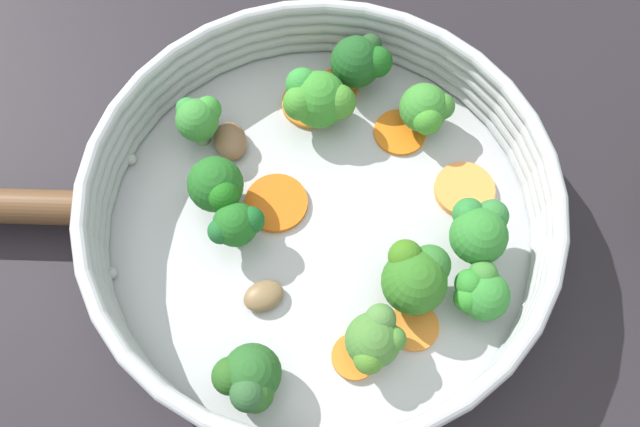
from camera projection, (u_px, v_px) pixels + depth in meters
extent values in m
plane|color=black|center=(320.00, 229.00, 0.48)|extent=(4.00, 4.00, 0.00)
cylinder|color=#B2B5B7|center=(320.00, 225.00, 0.48)|extent=(0.32, 0.32, 0.01)
torus|color=#B3B7BB|center=(320.00, 219.00, 0.46)|extent=(0.34, 0.34, 0.01)
torus|color=#B3B7BB|center=(320.00, 212.00, 0.45)|extent=(0.34, 0.34, 0.01)
torus|color=#B3B7BB|center=(320.00, 206.00, 0.44)|extent=(0.34, 0.34, 0.01)
torus|color=#B3B7BB|center=(320.00, 199.00, 0.43)|extent=(0.34, 0.34, 0.01)
torus|color=#B3B7BB|center=(320.00, 192.00, 0.42)|extent=(0.34, 0.34, 0.01)
sphere|color=#B3B6B4|center=(131.00, 159.00, 0.49)|extent=(0.01, 0.01, 0.01)
sphere|color=#B4B2BC|center=(111.00, 273.00, 0.45)|extent=(0.01, 0.01, 0.01)
cylinder|color=#F9913F|center=(464.00, 190.00, 0.48)|extent=(0.06, 0.06, 0.01)
cylinder|color=#DB6011|center=(276.00, 203.00, 0.47)|extent=(0.06, 0.06, 0.00)
cylinder|color=orange|center=(414.00, 326.00, 0.43)|extent=(0.05, 0.05, 0.00)
cylinder|color=orange|center=(310.00, 103.00, 0.51)|extent=(0.05, 0.05, 0.00)
cylinder|color=orange|center=(355.00, 357.00, 0.43)|extent=(0.04, 0.04, 0.01)
cylinder|color=orange|center=(338.00, 86.00, 0.52)|extent=(0.04, 0.04, 0.00)
cylinder|color=orange|center=(400.00, 132.00, 0.50)|extent=(0.06, 0.06, 0.00)
cylinder|color=#749C5A|center=(219.00, 196.00, 0.47)|extent=(0.01, 0.01, 0.02)
sphere|color=#1F5F1E|center=(215.00, 184.00, 0.45)|extent=(0.04, 0.04, 0.04)
sphere|color=#1A6416|center=(223.00, 196.00, 0.44)|extent=(0.02, 0.02, 0.02)
sphere|color=#1A5D26|center=(224.00, 198.00, 0.44)|extent=(0.02, 0.02, 0.02)
cylinder|color=#7EA368|center=(201.00, 133.00, 0.49)|extent=(0.01, 0.01, 0.02)
sphere|color=#368432|center=(197.00, 120.00, 0.47)|extent=(0.03, 0.03, 0.03)
sphere|color=#318639|center=(187.00, 109.00, 0.47)|extent=(0.02, 0.02, 0.02)
sphere|color=#358D30|center=(208.00, 109.00, 0.47)|extent=(0.02, 0.02, 0.02)
cylinder|color=#81B06B|center=(238.00, 234.00, 0.46)|extent=(0.01, 0.01, 0.02)
sphere|color=#1E621E|center=(235.00, 224.00, 0.44)|extent=(0.03, 0.03, 0.03)
sphere|color=#165A23|center=(251.00, 220.00, 0.44)|extent=(0.02, 0.02, 0.02)
sphere|color=#1B5C27|center=(221.00, 231.00, 0.44)|extent=(0.02, 0.02, 0.02)
cylinder|color=#7CA665|center=(319.00, 113.00, 0.50)|extent=(0.01, 0.01, 0.01)
sphere|color=#35852A|center=(319.00, 100.00, 0.48)|extent=(0.04, 0.04, 0.04)
sphere|color=#3C8A2C|center=(300.00, 103.00, 0.48)|extent=(0.03, 0.03, 0.03)
sphere|color=#3F832A|center=(338.00, 102.00, 0.48)|extent=(0.03, 0.03, 0.03)
sphere|color=#2F8B33|center=(302.00, 84.00, 0.48)|extent=(0.03, 0.03, 0.03)
cylinder|color=#69864F|center=(371.00, 346.00, 0.43)|extent=(0.01, 0.01, 0.01)
sphere|color=#427630|center=(373.00, 340.00, 0.41)|extent=(0.04, 0.04, 0.04)
sphere|color=#487937|center=(380.00, 319.00, 0.41)|extent=(0.02, 0.02, 0.02)
sphere|color=#467B26|center=(369.00, 359.00, 0.40)|extent=(0.02, 0.02, 0.02)
sphere|color=#437A2E|center=(393.00, 339.00, 0.40)|extent=(0.02, 0.02, 0.02)
cylinder|color=olive|center=(420.00, 120.00, 0.50)|extent=(0.01, 0.01, 0.01)
sphere|color=#38832E|center=(424.00, 108.00, 0.48)|extent=(0.04, 0.04, 0.04)
sphere|color=#3C8C2A|center=(427.00, 120.00, 0.47)|extent=(0.02, 0.02, 0.02)
sphere|color=#3B802F|center=(441.00, 106.00, 0.48)|extent=(0.02, 0.02, 0.02)
cylinder|color=#7BA468|center=(479.00, 302.00, 0.44)|extent=(0.01, 0.01, 0.01)
sphere|color=#2F7E2E|center=(484.00, 295.00, 0.42)|extent=(0.04, 0.04, 0.04)
sphere|color=#2E8527|center=(468.00, 298.00, 0.42)|extent=(0.02, 0.02, 0.02)
sphere|color=#38772E|center=(483.00, 275.00, 0.42)|extent=(0.02, 0.02, 0.02)
sphere|color=#2C7F29|center=(470.00, 284.00, 0.42)|extent=(0.02, 0.02, 0.02)
cylinder|color=#638C50|center=(410.00, 291.00, 0.44)|extent=(0.01, 0.01, 0.02)
sphere|color=#2E6A1F|center=(414.00, 282.00, 0.42)|extent=(0.04, 0.04, 0.04)
sphere|color=#386E1A|center=(406.00, 257.00, 0.42)|extent=(0.02, 0.02, 0.02)
sphere|color=#2C6B28|center=(430.00, 265.00, 0.42)|extent=(0.03, 0.03, 0.03)
cylinder|color=#6D9744|center=(357.00, 78.00, 0.51)|extent=(0.02, 0.02, 0.02)
sphere|color=#1A4F1E|center=(359.00, 62.00, 0.49)|extent=(0.04, 0.04, 0.04)
sphere|color=#1F571B|center=(377.00, 62.00, 0.49)|extent=(0.02, 0.02, 0.02)
sphere|color=#234921|center=(370.00, 45.00, 0.49)|extent=(0.02, 0.02, 0.02)
sphere|color=#19591A|center=(377.00, 62.00, 0.49)|extent=(0.02, 0.02, 0.02)
cylinder|color=#799E55|center=(472.00, 243.00, 0.45)|extent=(0.01, 0.01, 0.02)
sphere|color=#2C782B|center=(479.00, 232.00, 0.43)|extent=(0.04, 0.04, 0.04)
sphere|color=#2C7B33|center=(468.00, 213.00, 0.43)|extent=(0.02, 0.02, 0.02)
sphere|color=#297331|center=(468.00, 214.00, 0.43)|extent=(0.02, 0.02, 0.02)
sphere|color=#2E7332|center=(492.00, 216.00, 0.43)|extent=(0.02, 0.02, 0.02)
cylinder|color=#80AD61|center=(255.00, 377.00, 0.42)|extent=(0.01, 0.01, 0.01)
sphere|color=#245923|center=(252.00, 373.00, 0.40)|extent=(0.04, 0.04, 0.04)
sphere|color=#27581D|center=(231.00, 376.00, 0.40)|extent=(0.02, 0.02, 0.02)
sphere|color=#295C21|center=(255.00, 394.00, 0.39)|extent=(0.02, 0.02, 0.02)
sphere|color=#2B572C|center=(248.00, 393.00, 0.39)|extent=(0.02, 0.02, 0.02)
ellipsoid|color=brown|center=(230.00, 141.00, 0.49)|extent=(0.04, 0.04, 0.01)
ellipsoid|color=brown|center=(264.00, 296.00, 0.44)|extent=(0.03, 0.04, 0.01)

